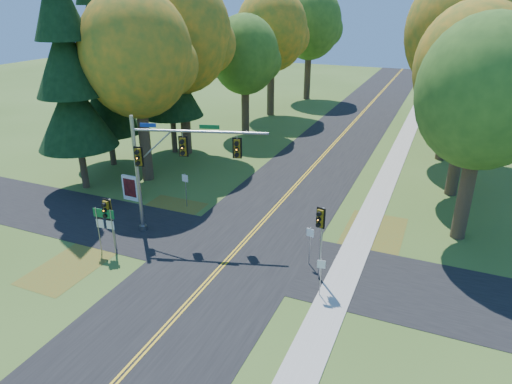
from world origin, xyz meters
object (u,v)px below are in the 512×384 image
at_px(info_kiosk, 131,188).
at_px(route_sign_cluster, 105,222).
at_px(east_signal_pole, 321,226).
at_px(traffic_mast, 168,160).

bearing_deg(info_kiosk, route_sign_cluster, -61.04).
bearing_deg(east_signal_pole, info_kiosk, 176.54).
distance_m(traffic_mast, route_sign_cluster, 4.90).
height_order(traffic_mast, route_sign_cluster, traffic_mast).
height_order(traffic_mast, east_signal_pole, traffic_mast).
bearing_deg(east_signal_pole, traffic_mast, -176.17).
bearing_deg(traffic_mast, route_sign_cluster, -136.30).
height_order(east_signal_pole, info_kiosk, east_signal_pole).
xyz_separation_m(east_signal_pole, route_sign_cluster, (-11.56, -1.99, -1.14)).
relative_size(route_sign_cluster, info_kiosk, 1.51).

